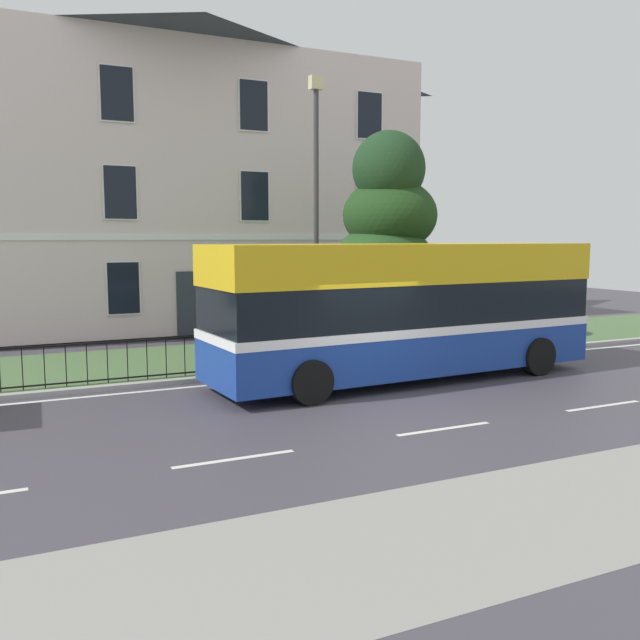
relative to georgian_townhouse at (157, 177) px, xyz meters
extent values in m
cube|color=#413D47|center=(1.16, -16.35, -5.93)|extent=(60.00, 56.00, 0.06)
cube|color=silver|center=(1.16, -12.70, -5.89)|extent=(54.00, 0.14, 0.01)
cube|color=silver|center=(-2.84, -18.15, -5.89)|extent=(2.00, 0.12, 0.01)
cube|color=silver|center=(1.16, -18.15, -5.89)|extent=(2.00, 0.12, 0.01)
cube|color=silver|center=(5.16, -18.15, -5.89)|extent=(2.00, 0.12, 0.01)
cube|color=#9E9E99|center=(1.16, -12.23, -5.84)|extent=(57.00, 0.24, 0.12)
cube|color=#4C6A3E|center=(1.16, -9.59, -5.84)|extent=(57.00, 5.03, 0.12)
cube|color=gray|center=(1.16, -21.85, -5.89)|extent=(57.00, 3.00, 0.01)
cube|color=silver|center=(0.00, 0.00, -0.76)|extent=(18.39, 10.19, 10.05)
pyramid|color=#383C48|center=(0.00, 0.00, 5.00)|extent=(18.76, 10.39, 1.46)
cube|color=white|center=(0.00, -5.12, -2.41)|extent=(18.39, 0.06, 0.20)
cube|color=#2D333D|center=(0.00, -5.13, -4.68)|extent=(1.10, 0.06, 2.20)
cube|color=white|center=(-2.30, -5.13, -4.08)|extent=(1.11, 0.04, 1.78)
cube|color=black|center=(-2.30, -5.15, -4.08)|extent=(1.01, 0.03, 1.68)
cube|color=white|center=(2.30, -5.13, -4.08)|extent=(1.11, 0.04, 1.78)
cube|color=black|center=(2.30, -5.15, -4.08)|extent=(1.01, 0.03, 1.68)
cube|color=white|center=(6.90, -5.13, -4.08)|extent=(1.11, 0.04, 1.78)
cube|color=black|center=(6.90, -5.15, -4.08)|extent=(1.01, 0.03, 1.68)
cube|color=white|center=(-2.30, -5.13, -0.99)|extent=(1.11, 0.04, 1.78)
cube|color=black|center=(-2.30, -5.15, -0.99)|extent=(1.01, 0.03, 1.68)
cube|color=white|center=(2.30, -5.13, -0.99)|extent=(1.11, 0.04, 1.78)
cube|color=black|center=(2.30, -5.15, -0.99)|extent=(1.01, 0.03, 1.68)
cube|color=white|center=(6.90, -5.13, -0.99)|extent=(1.11, 0.04, 1.78)
cube|color=black|center=(6.90, -5.15, -0.99)|extent=(1.01, 0.03, 1.68)
cube|color=white|center=(-2.30, -5.13, 2.10)|extent=(1.11, 0.04, 1.78)
cube|color=black|center=(-2.30, -5.15, 2.10)|extent=(1.01, 0.03, 1.68)
cube|color=white|center=(2.30, -5.13, 2.10)|extent=(1.11, 0.04, 1.78)
cube|color=black|center=(2.30, -5.15, 2.10)|extent=(1.01, 0.03, 1.68)
cube|color=white|center=(6.90, -5.13, 2.10)|extent=(1.11, 0.04, 1.78)
cube|color=black|center=(6.90, -5.15, 2.10)|extent=(1.01, 0.03, 1.68)
cube|color=black|center=(0.00, -11.95, -4.83)|extent=(18.56, 0.04, 0.04)
cube|color=black|center=(0.00, -11.95, -5.70)|extent=(18.56, 0.04, 0.04)
cylinder|color=black|center=(-6.11, -11.95, -5.30)|extent=(0.02, 0.02, 0.95)
cylinder|color=black|center=(-5.66, -11.95, -5.30)|extent=(0.02, 0.02, 0.95)
cylinder|color=black|center=(-5.21, -11.95, -5.30)|extent=(0.02, 0.02, 0.95)
cylinder|color=black|center=(-4.75, -11.95, -5.30)|extent=(0.02, 0.02, 0.95)
cylinder|color=black|center=(-4.30, -11.95, -5.30)|extent=(0.02, 0.02, 0.95)
cylinder|color=black|center=(-3.85, -11.95, -5.30)|extent=(0.02, 0.02, 0.95)
cylinder|color=black|center=(-3.40, -11.95, -5.30)|extent=(0.02, 0.02, 0.95)
cylinder|color=black|center=(-2.94, -11.95, -5.30)|extent=(0.02, 0.02, 0.95)
cylinder|color=black|center=(-2.49, -11.95, -5.30)|extent=(0.02, 0.02, 0.95)
cylinder|color=black|center=(-2.04, -11.95, -5.30)|extent=(0.02, 0.02, 0.95)
cylinder|color=black|center=(-1.58, -11.95, -5.30)|extent=(0.02, 0.02, 0.95)
cylinder|color=black|center=(-1.13, -11.95, -5.30)|extent=(0.02, 0.02, 0.95)
cylinder|color=black|center=(-0.68, -11.95, -5.30)|extent=(0.02, 0.02, 0.95)
cylinder|color=black|center=(-0.23, -11.95, -5.30)|extent=(0.02, 0.02, 0.95)
cylinder|color=black|center=(0.23, -11.95, -5.30)|extent=(0.02, 0.02, 0.95)
cylinder|color=black|center=(0.68, -11.95, -5.30)|extent=(0.02, 0.02, 0.95)
cylinder|color=black|center=(1.13, -11.95, -5.30)|extent=(0.02, 0.02, 0.95)
cylinder|color=black|center=(1.58, -11.95, -5.30)|extent=(0.02, 0.02, 0.95)
cylinder|color=black|center=(2.04, -11.95, -5.30)|extent=(0.02, 0.02, 0.95)
cylinder|color=black|center=(2.49, -11.95, -5.30)|extent=(0.02, 0.02, 0.95)
cylinder|color=black|center=(2.94, -11.95, -5.30)|extent=(0.02, 0.02, 0.95)
cylinder|color=black|center=(3.40, -11.95, -5.30)|extent=(0.02, 0.02, 0.95)
cylinder|color=black|center=(3.85, -11.95, -5.30)|extent=(0.02, 0.02, 0.95)
cylinder|color=black|center=(4.30, -11.95, -5.30)|extent=(0.02, 0.02, 0.95)
cylinder|color=black|center=(4.75, -11.95, -5.30)|extent=(0.02, 0.02, 0.95)
cylinder|color=black|center=(5.21, -11.95, -5.30)|extent=(0.02, 0.02, 0.95)
cylinder|color=black|center=(5.66, -11.95, -5.30)|extent=(0.02, 0.02, 0.95)
cylinder|color=black|center=(6.11, -11.95, -5.30)|extent=(0.02, 0.02, 0.95)
cylinder|color=black|center=(6.57, -11.95, -5.30)|extent=(0.02, 0.02, 0.95)
cylinder|color=black|center=(7.02, -11.95, -5.30)|extent=(0.02, 0.02, 0.95)
cylinder|color=black|center=(7.47, -11.95, -5.30)|extent=(0.02, 0.02, 0.95)
cylinder|color=black|center=(7.92, -11.95, -5.30)|extent=(0.02, 0.02, 0.95)
cylinder|color=black|center=(8.38, -11.95, -5.30)|extent=(0.02, 0.02, 0.95)
cylinder|color=black|center=(8.83, -11.95, -5.30)|extent=(0.02, 0.02, 0.95)
cylinder|color=black|center=(9.28, -11.95, -5.30)|extent=(0.02, 0.02, 0.95)
cylinder|color=#423328|center=(5.09, -9.78, -4.90)|extent=(0.38, 0.38, 1.75)
ellipsoid|color=#1A3C1E|center=(5.05, -9.99, -4.56)|extent=(3.59, 3.59, 2.88)
ellipsoid|color=#23451F|center=(4.95, -9.56, -3.15)|extent=(3.09, 3.09, 2.34)
ellipsoid|color=#1F3E1A|center=(5.14, -9.57, -1.74)|extent=(2.95, 2.95, 2.30)
ellipsoid|color=#1C391E|center=(4.98, -9.75, -0.33)|extent=(2.24, 2.24, 2.29)
cube|color=navy|center=(2.92, -14.05, -5.09)|extent=(10.00, 3.05, 1.10)
cube|color=white|center=(2.92, -14.05, -4.58)|extent=(10.02, 3.07, 0.20)
cube|color=black|center=(2.92, -14.05, -4.02)|extent=(9.92, 3.01, 1.04)
cube|color=gold|center=(2.92, -14.05, -3.04)|extent=(10.00, 3.05, 0.92)
cube|color=black|center=(7.87, -13.77, -4.07)|extent=(0.18, 2.10, 0.96)
cube|color=black|center=(7.87, -13.77, -3.08)|extent=(0.16, 1.80, 0.59)
cylinder|color=silver|center=(7.82, -12.97, -5.42)|extent=(0.05, 0.20, 0.20)
cylinder|color=silver|center=(7.91, -14.57, -5.42)|extent=(0.05, 0.20, 0.20)
cylinder|color=black|center=(6.10, -12.67, -5.42)|extent=(0.98, 0.35, 0.96)
cylinder|color=black|center=(6.24, -15.07, -5.42)|extent=(0.98, 0.35, 0.96)
cylinder|color=black|center=(-0.41, -13.04, -5.42)|extent=(0.98, 0.35, 0.96)
cylinder|color=black|center=(-0.27, -15.43, -5.42)|extent=(0.98, 0.35, 0.96)
cylinder|color=#333338|center=(1.96, -10.95, -2.13)|extent=(0.14, 0.14, 7.29)
cube|color=beige|center=(1.96, -10.95, 1.69)|extent=(0.36, 0.24, 0.36)
cylinder|color=#4C4742|center=(0.13, -11.15, -5.31)|extent=(0.50, 0.50, 0.93)
ellipsoid|color=black|center=(0.13, -11.15, -4.76)|extent=(0.51, 0.51, 0.17)
camera|label=1|loc=(-6.12, -28.17, -2.43)|focal=38.55mm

